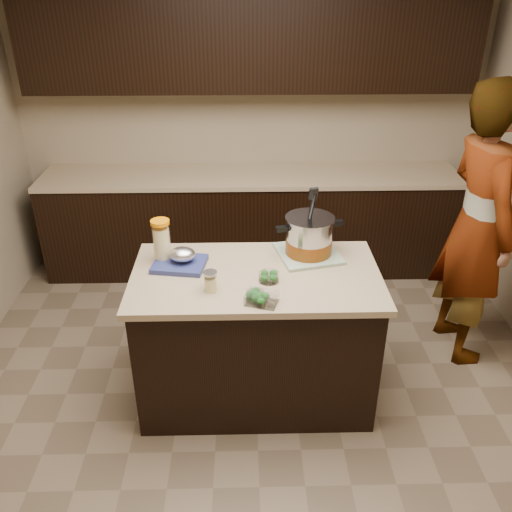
% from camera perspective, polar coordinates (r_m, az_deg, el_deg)
% --- Properties ---
extents(ground_plane, '(4.00, 4.00, 0.00)m').
position_cam_1_polar(ground_plane, '(3.70, 0.00, -14.01)').
color(ground_plane, brown).
rests_on(ground_plane, ground).
extents(room_shell, '(4.04, 4.04, 2.72)m').
position_cam_1_polar(room_shell, '(2.84, 0.00, 12.42)').
color(room_shell, tan).
rests_on(room_shell, ground).
extents(back_cabinets, '(3.60, 0.63, 2.33)m').
position_cam_1_polar(back_cabinets, '(4.73, -0.51, 9.27)').
color(back_cabinets, black).
rests_on(back_cabinets, ground).
extents(island, '(1.46, 0.81, 0.90)m').
position_cam_1_polar(island, '(3.41, 0.00, -8.40)').
color(island, black).
rests_on(island, ground).
extents(dish_towel, '(0.43, 0.43, 0.02)m').
position_cam_1_polar(dish_towel, '(3.38, 5.52, 0.25)').
color(dish_towel, '#537B53').
rests_on(dish_towel, island).
extents(stock_pot, '(0.42, 0.36, 0.43)m').
position_cam_1_polar(stock_pot, '(3.32, 5.60, 1.92)').
color(stock_pot, '#B7B7BC').
rests_on(stock_pot, dish_towel).
extents(lemonade_pitcher, '(0.14, 0.14, 0.27)m').
position_cam_1_polar(lemonade_pitcher, '(3.28, -9.89, 1.35)').
color(lemonade_pitcher, '#DFD088').
rests_on(lemonade_pitcher, island).
extents(mason_jar, '(0.10, 0.10, 0.13)m').
position_cam_1_polar(mason_jar, '(2.99, -4.83, -2.74)').
color(mason_jar, '#DFD088').
rests_on(mason_jar, island).
extents(broccoli_tub_left, '(0.15, 0.15, 0.05)m').
position_cam_1_polar(broccoli_tub_left, '(3.08, 1.36, -2.24)').
color(broccoli_tub_left, silver).
rests_on(broccoli_tub_left, island).
extents(broccoli_tub_right, '(0.14, 0.14, 0.05)m').
position_cam_1_polar(broccoli_tub_right, '(2.92, -0.06, -4.25)').
color(broccoli_tub_right, silver).
rests_on(broccoli_tub_right, island).
extents(broccoli_tub_rect, '(0.19, 0.17, 0.06)m').
position_cam_1_polar(broccoli_tub_rect, '(2.89, 0.61, -4.52)').
color(broccoli_tub_rect, silver).
rests_on(broccoli_tub_rect, island).
extents(blue_tray, '(0.34, 0.29, 0.12)m').
position_cam_1_polar(blue_tray, '(3.25, -7.93, -0.46)').
color(blue_tray, navy).
rests_on(blue_tray, island).
extents(person, '(0.53, 0.75, 1.93)m').
position_cam_1_polar(person, '(3.87, 22.31, 2.87)').
color(person, gray).
rests_on(person, ground).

